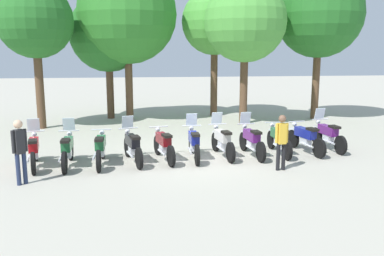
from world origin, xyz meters
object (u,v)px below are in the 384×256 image
Objects in this scene: tree_1 at (108,34)px; motorcycle_8 at (279,139)px; tree_2 at (127,14)px; person_0 at (282,138)px; tree_0 at (35,21)px; motorcycle_1 at (67,149)px; tree_3 at (215,23)px; tree_5 at (319,15)px; motorcycle_5 at (194,143)px; tree_4 at (245,21)px; motorcycle_10 at (328,135)px; motorcycle_7 at (251,140)px; motorcycle_6 at (222,141)px; motorcycle_3 at (132,146)px; motorcycle_4 at (164,144)px; motorcycle_2 at (101,148)px; person_1 at (20,147)px; motorcycle_9 at (305,138)px; motorcycle_0 at (34,150)px.

motorcycle_8 is at bearing -53.22° from tree_1.
person_0 is at bearing -64.11° from tree_2.
tree_1 is at bearing 40.38° from tree_0.
motorcycle_1 is 0.34× the size of tree_3.
tree_5 is (4.12, 6.75, 4.59)m from motorcycle_8.
tree_3 reaches higher than tree_1.
motorcycle_5 is at bearing -86.88° from motorcycle_1.
tree_2 is 1.14× the size of tree_4.
person_0 is at bearing -42.11° from tree_0.
motorcycle_10 is at bearing -81.37° from motorcycle_5.
motorcycle_7 is at bearing -91.50° from tree_3.
motorcycle_6 is at bearing 92.08° from motorcycle_10.
person_0 is 0.25× the size of tree_4.
tree_0 reaches higher than motorcycle_6.
person_0 is 0.25× the size of tree_3.
tree_2 is at bearing -12.05° from motorcycle_3.
motorcycle_1 is 4.84m from motorcycle_6.
motorcycle_4 is at bearing 94.75° from motorcycle_5.
tree_1 reaches higher than motorcycle_2.
person_1 reaches higher than motorcycle_5.
motorcycle_3 is 3.38m from person_1.
motorcycle_4 is 0.99× the size of motorcycle_5.
motorcycle_4 is 0.35× the size of tree_1.
person_0 is 11.85m from tree_1.
motorcycle_2 is 1.00× the size of motorcycle_8.
motorcycle_4 and motorcycle_8 have the same top height.
motorcycle_5 is 1.29× the size of person_1.
tree_4 is at bearing -46.29° from motorcycle_4.
motorcycle_5 is 0.34× the size of tree_3.
motorcycle_1 reaches higher than motorcycle_8.
tree_2 is (-2.22, 7.78, 4.56)m from motorcycle_5.
person_0 is at bearing -124.12° from motorcycle_5.
tree_4 is 0.91× the size of tree_5.
motorcycle_2 is at bearing -119.27° from tree_3.
person_0 is 11.21m from tree_2.
motorcycle_8 is (6.73, 0.66, -0.01)m from motorcycle_1.
motorcycle_5 is 9.29m from tree_2.
motorcycle_1 is at bearing 96.27° from motorcycle_5.
tree_4 is at bearing -20.47° from tree_1.
person_1 is 13.23m from tree_3.
tree_5 is (6.04, 6.83, 4.58)m from motorcycle_6.
motorcycle_7 is (2.88, 0.21, 0.01)m from motorcycle_4.
motorcycle_9 is at bearing -97.65° from motorcycle_4.
motorcycle_0 is 7.65m from tree_0.
motorcycle_6 is 1.00× the size of motorcycle_8.
motorcycle_3 is at bearing 91.85° from motorcycle_10.
motorcycle_10 is (8.65, 1.11, 0.00)m from motorcycle_1.
motorcycle_5 is 1.00× the size of motorcycle_8.
motorcycle_0 is 9.67m from motorcycle_10.
person_0 reaches higher than motorcycle_1.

